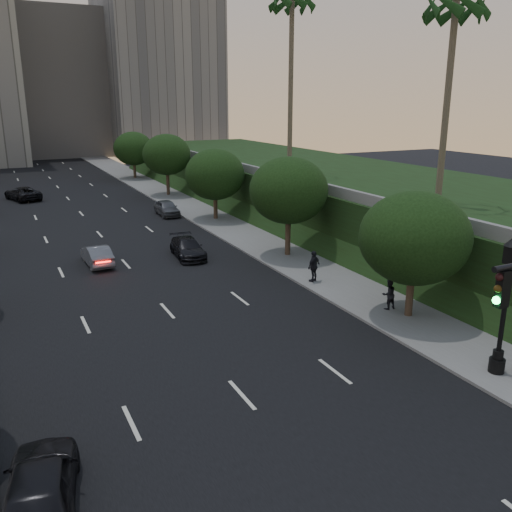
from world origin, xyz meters
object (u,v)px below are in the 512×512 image
street_lamp (504,312)px  sedan_near_right (188,248)px  sedan_far_right (167,208)px  sedan_near_left (40,487)px  sedan_far_left (23,193)px  pedestrian_c (314,266)px  sedan_mid_left (97,255)px  pedestrian_b (389,294)px

street_lamp → sedan_near_right: 21.55m
street_lamp → sedan_far_right: 34.86m
sedan_near_left → sedan_near_right: 23.61m
sedan_far_right → street_lamp: bearing=-84.9°
sedan_far_left → pedestrian_c: 39.07m
sedan_near_right → sedan_mid_left: bearing=176.9°
pedestrian_b → pedestrian_c: pedestrian_c is taller
sedan_near_right → pedestrian_b: (5.77, -13.75, 0.28)m
sedan_near_left → pedestrian_c: size_ratio=2.47×
sedan_near_right → pedestrian_c: 9.68m
street_lamp → pedestrian_b: 7.27m
sedan_far_left → sedan_near_left: bearing=68.6°
sedan_near_right → sedan_far_right: size_ratio=1.07×
street_lamp → sedan_near_left: 16.53m
sedan_near_right → sedan_far_right: bearing=83.7°
sedan_far_right → pedestrian_c: size_ratio=2.26×
street_lamp → sedan_far_right: size_ratio=1.36×
sedan_near_left → pedestrian_c: 20.09m
sedan_near_left → sedan_far_right: (14.00, 34.72, -0.06)m
sedan_far_left → sedan_mid_left: bearing=77.3°
pedestrian_b → pedestrian_c: (-1.08, 5.29, 0.14)m
pedestrian_b → pedestrian_c: bearing=-77.7°
sedan_near_left → sedan_far_right: 37.43m
street_lamp → sedan_near_right: bearing=104.2°
sedan_far_left → sedan_near_right: bearing=88.4°
sedan_mid_left → sedan_far_right: (8.66, 13.07, 0.05)m
sedan_mid_left → sedan_far_right: 15.68m
sedan_far_right → pedestrian_c: bearing=-84.1°
sedan_mid_left → sedan_near_right: 5.89m
street_lamp → pedestrian_b: (0.51, 7.05, -1.71)m
sedan_near_right → pedestrian_c: bearing=-55.8°
sedan_far_right → pedestrian_c: 22.46m
street_lamp → sedan_far_right: (-2.43, 34.72, -1.93)m
pedestrian_b → sedan_far_left: bearing=-70.4°
sedan_near_right → pedestrian_b: bearing=-62.0°
sedan_mid_left → pedestrian_c: pedestrian_c is taller
sedan_near_left → sedan_far_left: sedan_near_left is taller
street_lamp → pedestrian_c: street_lamp is taller
street_lamp → sedan_near_right: size_ratio=1.28×
pedestrian_c → street_lamp: bearing=68.2°
sedan_far_left → sedan_far_right: sedan_far_left is taller
sedan_near_right → pedestrian_b: 14.91m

